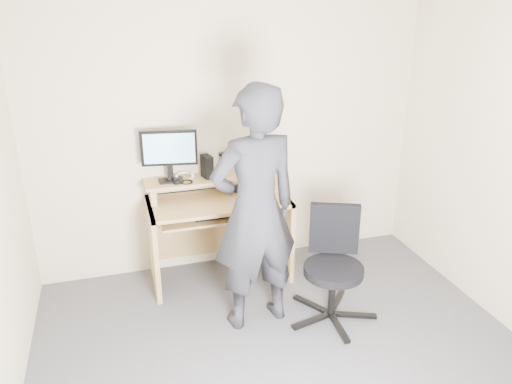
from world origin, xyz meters
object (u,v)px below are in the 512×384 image
monitor (169,151)px  person (255,211)px  desk (217,218)px  office_chair (333,261)px

monitor → person: bearing=-50.6°
desk → office_chair: desk is taller
office_chair → desk: bearing=151.5°
desk → office_chair: bearing=-50.8°
monitor → person: 1.01m
office_chair → person: 0.76m
monitor → person: size_ratio=0.25×
monitor → desk: bearing=-0.1°
desk → monitor: monitor is taller
monitor → office_chair: bearing=-31.4°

